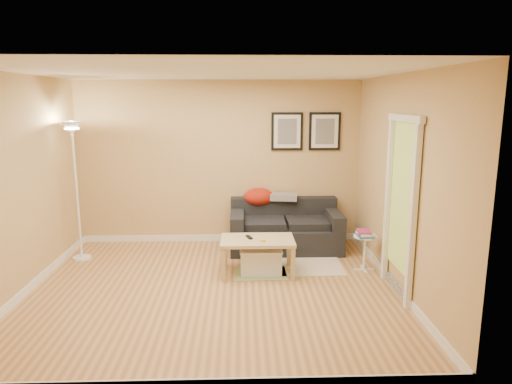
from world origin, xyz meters
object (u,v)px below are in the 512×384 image
floor_lamp (77,196)px  book_stack (364,233)px  side_table (365,253)px  coffee_table (257,256)px  storage_bin (261,260)px  sofa (286,226)px

floor_lamp → book_stack: bearing=-8.7°
side_table → book_stack: book_stack is taller
coffee_table → storage_bin: bearing=26.0°
book_stack → coffee_table: bearing=168.2°
side_table → sofa: bearing=136.1°
sofa → book_stack: size_ratio=6.51×
storage_bin → book_stack: size_ratio=2.16×
storage_bin → floor_lamp: 2.79m
book_stack → storage_bin: bearing=166.5°
book_stack → floor_lamp: floor_lamp is taller
sofa → book_stack: 1.38m
sofa → floor_lamp: bearing=-173.3°
book_stack → side_table: bearing=30.8°
sofa → side_table: sofa is taller
coffee_table → storage_bin: 0.09m
storage_bin → side_table: bearing=1.1°
sofa → storage_bin: sofa is taller
storage_bin → side_table: (1.42, 0.03, 0.07)m
side_table → book_stack: 0.29m
coffee_table → sofa: bearing=48.8°
floor_lamp → side_table: bearing=-8.4°
storage_bin → side_table: side_table is taller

